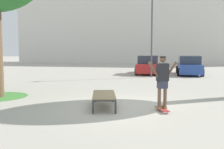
{
  "coord_description": "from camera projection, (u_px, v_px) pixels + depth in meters",
  "views": [
    {
      "loc": [
        1.25,
        -9.1,
        2.0
      ],
      "look_at": [
        -0.7,
        1.22,
        1.0
      ],
      "focal_mm": 42.5,
      "sensor_mm": 36.0,
      "label": 1
    }
  ],
  "objects": [
    {
      "name": "ground_plane",
      "position": [
        125.0,
        106.0,
        9.32
      ],
      "size": [
        120.0,
        120.0,
        0.0
      ],
      "primitive_type": "plane",
      "color": "#B2AA9E"
    },
    {
      "name": "building_facade",
      "position": [
        139.0,
        23.0,
        38.16
      ],
      "size": [
        35.83,
        4.0,
        11.59
      ],
      "primitive_type": "cube",
      "color": "silver",
      "rests_on": "ground"
    },
    {
      "name": "skate_box",
      "position": [
        104.0,
        95.0,
        9.13
      ],
      "size": [
        1.17,
        2.02,
        0.46
      ],
      "color": "#38383D",
      "rests_on": "ground"
    },
    {
      "name": "skateboard",
      "position": [
        162.0,
        109.0,
        8.54
      ],
      "size": [
        0.52,
        0.81,
        0.09
      ],
      "color": "#B23333",
      "rests_on": "ground"
    },
    {
      "name": "skater",
      "position": [
        162.0,
        79.0,
        8.45
      ],
      "size": [
        0.94,
        0.49,
        1.69
      ],
      "color": "brown",
      "rests_on": "skateboard"
    },
    {
      "name": "car_red",
      "position": [
        148.0,
        65.0,
        21.67
      ],
      "size": [
        1.98,
        4.23,
        1.5
      ],
      "color": "red",
      "rests_on": "ground"
    },
    {
      "name": "car_blue",
      "position": [
        189.0,
        66.0,
        20.88
      ],
      "size": [
        1.97,
        4.23,
        1.5
      ],
      "color": "#28479E",
      "rests_on": "ground"
    },
    {
      "name": "light_post",
      "position": [
        152.0,
        23.0,
        18.66
      ],
      "size": [
        0.36,
        0.36,
        5.83
      ],
      "color": "#4C4C51",
      "rests_on": "ground"
    }
  ]
}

